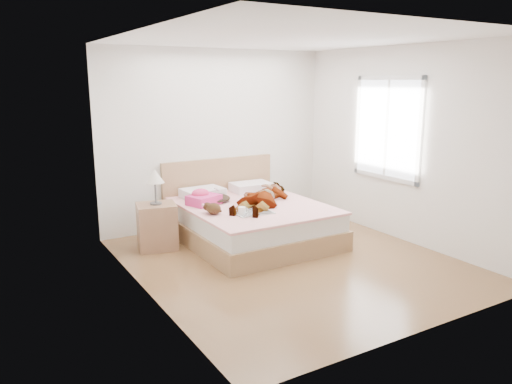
% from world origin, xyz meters
% --- Properties ---
extents(ground, '(4.00, 4.00, 0.00)m').
position_xyz_m(ground, '(0.00, 0.00, 0.00)').
color(ground, '#4C2B18').
rests_on(ground, ground).
extents(woman, '(1.62, 1.54, 0.22)m').
position_xyz_m(woman, '(0.19, 0.98, 0.62)').
color(woman, white).
rests_on(woman, bed).
extents(hair, '(0.59, 0.68, 0.09)m').
position_xyz_m(hair, '(-0.38, 1.43, 0.55)').
color(hair, black).
rests_on(hair, bed).
extents(phone, '(0.08, 0.09, 0.05)m').
position_xyz_m(phone, '(-0.31, 1.38, 0.67)').
color(phone, silver).
rests_on(phone, bed).
extents(room_shell, '(4.00, 4.00, 4.00)m').
position_xyz_m(room_shell, '(1.77, 0.30, 1.50)').
color(room_shell, white).
rests_on(room_shell, ground).
extents(bed, '(1.80, 2.08, 1.00)m').
position_xyz_m(bed, '(0.00, 1.04, 0.28)').
color(bed, brown).
rests_on(bed, ground).
extents(towel, '(0.48, 0.43, 0.21)m').
position_xyz_m(towel, '(-0.57, 1.29, 0.60)').
color(towel, '#D63A82').
rests_on(towel, bed).
extents(magazine, '(0.49, 0.34, 0.03)m').
position_xyz_m(magazine, '(-0.22, 0.55, 0.52)').
color(magazine, white).
rests_on(magazine, bed).
extents(coffee_mug, '(0.14, 0.12, 0.11)m').
position_xyz_m(coffee_mug, '(-0.39, 0.53, 0.56)').
color(coffee_mug, white).
rests_on(coffee_mug, bed).
extents(plush_toy, '(0.23, 0.29, 0.14)m').
position_xyz_m(plush_toy, '(-0.68, 0.77, 0.59)').
color(plush_toy, black).
rests_on(plush_toy, bed).
extents(nightstand, '(0.56, 0.52, 1.05)m').
position_xyz_m(nightstand, '(-1.22, 1.30, 0.35)').
color(nightstand, brown).
rests_on(nightstand, ground).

